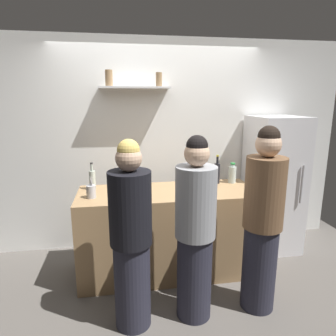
% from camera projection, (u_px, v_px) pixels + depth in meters
% --- Properties ---
extents(ground_plane, '(5.28, 5.28, 0.00)m').
position_uv_depth(ground_plane, '(175.00, 297.00, 2.90)').
color(ground_plane, '#59544F').
extents(back_wall_assembly, '(4.80, 0.32, 2.60)m').
position_uv_depth(back_wall_assembly, '(158.00, 145.00, 3.81)').
color(back_wall_assembly, white).
rests_on(back_wall_assembly, ground).
extents(refrigerator, '(0.59, 0.68, 1.68)m').
position_uv_depth(refrigerator, '(273.00, 184.00, 3.75)').
color(refrigerator, white).
rests_on(refrigerator, ground).
extents(counter, '(1.89, 0.71, 0.93)m').
position_uv_depth(counter, '(168.00, 231.00, 3.27)').
color(counter, '#9E7A51').
rests_on(counter, ground).
extents(baking_pan, '(0.34, 0.24, 0.05)m').
position_uv_depth(baking_pan, '(196.00, 191.00, 3.08)').
color(baking_pan, gray).
rests_on(baking_pan, counter).
extents(utensil_holder, '(0.09, 0.09, 0.22)m').
position_uv_depth(utensil_holder, '(91.00, 191.00, 2.93)').
color(utensil_holder, '#B2B2B7').
rests_on(utensil_holder, counter).
extents(wine_bottle_dark_glass, '(0.07, 0.07, 0.33)m').
position_uv_depth(wine_bottle_dark_glass, '(217.00, 172.00, 3.43)').
color(wine_bottle_dark_glass, black).
rests_on(wine_bottle_dark_glass, counter).
extents(wine_bottle_pale_glass, '(0.07, 0.07, 0.30)m').
position_uv_depth(wine_bottle_pale_glass, '(92.00, 179.00, 3.19)').
color(wine_bottle_pale_glass, '#B2BFB2').
rests_on(wine_bottle_pale_glass, counter).
extents(water_bottle_plastic, '(0.09, 0.09, 0.23)m').
position_uv_depth(water_bottle_plastic, '(232.00, 174.00, 3.46)').
color(water_bottle_plastic, silver).
rests_on(water_bottle_plastic, counter).
extents(person_grey_hoodie, '(0.34, 0.34, 1.61)m').
position_uv_depth(person_grey_hoodie, '(195.00, 232.00, 2.50)').
color(person_grey_hoodie, '#262633').
rests_on(person_grey_hoodie, ground).
extents(person_brown_jacket, '(0.34, 0.34, 1.67)m').
position_uv_depth(person_brown_jacket, '(262.00, 223.00, 2.60)').
color(person_brown_jacket, '#262633').
rests_on(person_brown_jacket, ground).
extents(person_blonde, '(0.34, 0.34, 1.59)m').
position_uv_depth(person_blonde, '(131.00, 239.00, 2.39)').
color(person_blonde, '#262633').
rests_on(person_blonde, ground).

